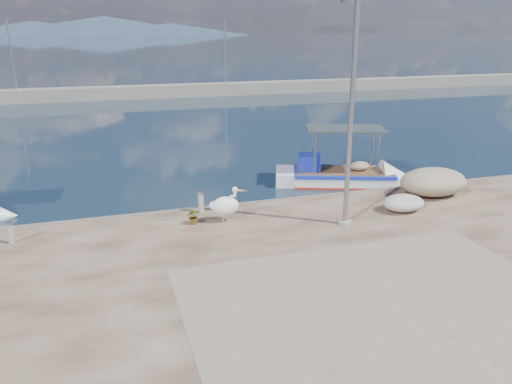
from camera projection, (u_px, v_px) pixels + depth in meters
The scene contains 12 objects.
ground at pixel (297, 277), 13.82m from camera, with size 1400.00×1400.00×0.00m, color #162635.
quay_patch at pixel (389, 311), 11.22m from camera, with size 9.00×7.00×0.01m, color gray.
breakwater at pixel (148, 92), 49.91m from camera, with size 120.00×2.20×7.50m.
mountains at pixel (100, 27), 601.68m from camera, with size 370.00×280.00×22.00m.
boat_right at pixel (341, 178), 22.19m from camera, with size 6.37×3.93×2.91m.
pelican at pixel (226, 206), 16.27m from camera, with size 1.25×0.72×1.19m.
lamp_post at pixel (350, 123), 15.28m from camera, with size 0.44×0.96×7.00m.
bollard_near at pixel (201, 201), 17.18m from camera, with size 0.25×0.25×0.77m.
bollard_far at pixel (10, 232), 14.67m from camera, with size 0.22×0.22×0.66m.
potted_plant at pixel (194, 216), 16.19m from camera, with size 0.47×0.40×0.52m, color #33722D.
net_pile_d at pixel (403, 203), 17.36m from camera, with size 1.50×1.13×0.56m, color #B9B2AB.
net_pile_c at pixel (433, 182), 18.94m from camera, with size 2.65×1.89×1.04m, color tan.
Camera 1 is at (-4.79, -11.49, 6.54)m, focal length 35.00 mm.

